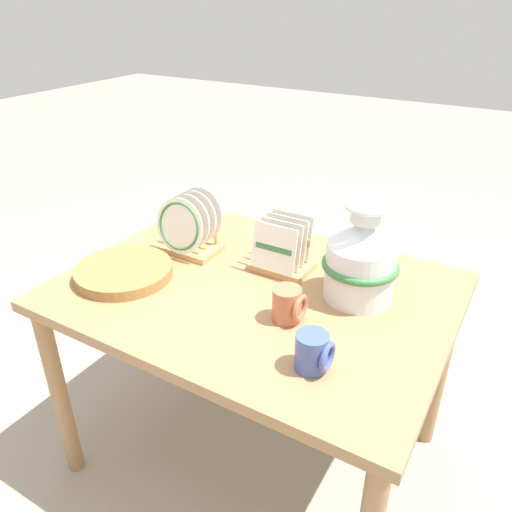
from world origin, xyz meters
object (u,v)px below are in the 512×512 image
(mug_terracotta_glaze, at_px, (288,305))
(mug_cobalt_glaze, at_px, (313,352))
(dish_rack_round_plates, at_px, (189,230))
(dish_rack_square_plates, at_px, (282,253))
(ceramic_vase, at_px, (361,258))
(wicker_charger_stack, at_px, (124,272))

(mug_terracotta_glaze, xyz_separation_m, mug_cobalt_glaze, (0.15, -0.15, 0.00))
(dish_rack_round_plates, relative_size, dish_rack_square_plates, 1.10)
(ceramic_vase, xyz_separation_m, mug_cobalt_glaze, (0.02, -0.36, -0.08))
(dish_rack_square_plates, distance_m, mug_terracotta_glaze, 0.29)
(dish_rack_round_plates, bearing_deg, mug_cobalt_glaze, -28.17)
(dish_rack_round_plates, xyz_separation_m, mug_cobalt_glaze, (0.63, -0.34, -0.04))
(mug_terracotta_glaze, bearing_deg, ceramic_vase, 59.52)
(mug_terracotta_glaze, relative_size, mug_cobalt_glaze, 1.00)
(dish_rack_square_plates, height_order, mug_terracotta_glaze, dish_rack_square_plates)
(dish_rack_square_plates, xyz_separation_m, mug_cobalt_glaze, (0.30, -0.40, -0.01))
(dish_rack_square_plates, bearing_deg, wicker_charger_stack, -143.56)
(dish_rack_square_plates, relative_size, wicker_charger_stack, 0.63)
(mug_cobalt_glaze, bearing_deg, mug_terracotta_glaze, 134.11)
(dish_rack_round_plates, xyz_separation_m, dish_rack_square_plates, (0.33, 0.06, -0.03))
(ceramic_vase, height_order, mug_terracotta_glaze, ceramic_vase)
(dish_rack_square_plates, xyz_separation_m, wicker_charger_stack, (-0.41, -0.31, -0.04))
(mug_terracotta_glaze, bearing_deg, dish_rack_round_plates, 158.91)
(ceramic_vase, bearing_deg, dish_rack_square_plates, 172.79)
(dish_rack_round_plates, distance_m, dish_rack_square_plates, 0.34)
(mug_cobalt_glaze, bearing_deg, wicker_charger_stack, 172.59)
(ceramic_vase, bearing_deg, mug_cobalt_glaze, -86.67)
(mug_cobalt_glaze, bearing_deg, dish_rack_round_plates, 151.83)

